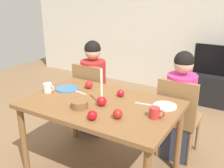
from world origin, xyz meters
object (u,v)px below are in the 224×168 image
at_px(person_right_child, 180,108).
at_px(chair_left, 92,94).
at_px(person_left_child, 94,89).
at_px(apple_far_edge, 89,85).
at_px(apple_by_left_plate, 118,114).
at_px(plate_right, 165,106).
at_px(mug_right, 155,113).
at_px(apple_by_right_mug, 121,93).
at_px(tv_stand, 217,90).
at_px(dining_table, 101,111).
at_px(bowl_walnuts, 80,104).
at_px(plate_left, 67,89).
at_px(apple_near_candle, 92,115).
at_px(candle_centerpiece, 102,98).
at_px(mug_left, 48,88).
at_px(tv, 221,61).
at_px(chair_right, 178,114).

bearing_deg(person_right_child, chair_left, -178.28).
height_order(person_left_child, apple_far_edge, person_left_child).
height_order(person_right_child, apple_by_left_plate, person_right_child).
relative_size(plate_right, mug_right, 1.61).
relative_size(apple_by_left_plate, apple_by_right_mug, 1.12).
bearing_deg(person_right_child, tv_stand, 86.19).
relative_size(dining_table, bowl_walnuts, 9.48).
height_order(plate_left, mug_right, mug_right).
height_order(plate_left, bowl_walnuts, bowl_walnuts).
bearing_deg(person_right_child, apple_far_edge, -155.62).
relative_size(apple_near_candle, apple_by_left_plate, 1.00).
bearing_deg(apple_far_edge, person_left_child, 118.60).
relative_size(dining_table, candle_centerpiece, 4.11).
relative_size(dining_table, apple_far_edge, 17.37).
bearing_deg(tv_stand, plate_left, -117.88).
bearing_deg(bowl_walnuts, mug_left, 164.42).
bearing_deg(chair_left, person_left_child, 90.00).
height_order(tv, apple_near_candle, tv).
bearing_deg(dining_table, apple_by_left_plate, -33.95).
bearing_deg(apple_by_right_mug, plate_left, -169.58).
height_order(plate_left, apple_far_edge, apple_far_edge).
distance_m(chair_left, mug_right, 1.27).
height_order(chair_left, person_right_child, person_right_child).
distance_m(tv_stand, apple_by_left_plate, 2.58).
xyz_separation_m(mug_right, bowl_walnuts, (-0.64, -0.15, -0.01)).
distance_m(candle_centerpiece, apple_far_edge, 0.46).
relative_size(plate_right, bowl_walnuts, 1.41).
xyz_separation_m(person_right_child, apple_far_edge, (-0.86, -0.39, 0.22)).
xyz_separation_m(person_left_child, apple_by_right_mug, (0.61, -0.42, 0.22)).
xyz_separation_m(tv, mug_right, (-0.13, -2.33, 0.09)).
relative_size(tv_stand, plate_left, 2.74).
distance_m(tv, bowl_walnuts, 2.60).
bearing_deg(tv_stand, mug_left, -118.33).
bearing_deg(mug_right, apple_by_left_plate, -148.00).
distance_m(tv, apple_near_candle, 2.67).
height_order(dining_table, apple_near_candle, apple_near_candle).
height_order(chair_left, chair_right, same).
height_order(tv_stand, mug_left, mug_left).
distance_m(dining_table, apple_near_candle, 0.36).
xyz_separation_m(tv_stand, apple_by_right_mug, (-0.58, -2.08, 0.55)).
height_order(plate_right, apple_by_right_mug, apple_by_right_mug).
distance_m(mug_left, apple_near_candle, 0.77).
bearing_deg(person_left_child, dining_table, -50.70).
relative_size(chair_left, chair_right, 1.00).
distance_m(chair_right, person_right_child, 0.07).
xyz_separation_m(chair_right, bowl_walnuts, (-0.65, -0.80, 0.27)).
distance_m(person_left_child, mug_right, 1.28).
relative_size(chair_right, bowl_walnuts, 6.09).
xyz_separation_m(plate_right, bowl_walnuts, (-0.63, -0.40, 0.03)).
bearing_deg(tv, bowl_walnuts, -107.06).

